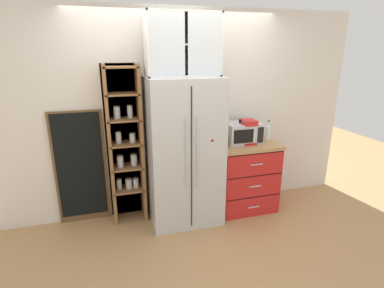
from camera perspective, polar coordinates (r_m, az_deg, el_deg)
The scene contains 12 objects.
ground_plane at distance 3.99m, azimuth -1.30°, elevation -13.75°, with size 10.51×10.51×0.00m, color tan.
wall_back_cream at distance 3.88m, azimuth -2.97°, elevation 5.66°, with size 4.83×0.10×2.55m, color silver.
refrigerator at distance 3.64m, azimuth -1.51°, elevation -1.47°, with size 0.85×0.67×1.78m.
pantry_shelf_column at distance 3.74m, azimuth -12.46°, elevation -0.01°, with size 0.45×0.32×1.92m.
counter_cabinet at distance 4.11m, azimuth 9.92°, elevation -5.90°, with size 0.79×0.60×0.91m.
microwave at distance 3.94m, azimuth 9.50°, elevation 2.12°, with size 0.44×0.33×0.26m.
coffee_maker at distance 3.92m, azimuth 10.34°, elevation 2.36°, with size 0.17×0.20×0.31m.
mug_charcoal at distance 3.85m, azimuth 5.67°, elevation 0.67°, with size 0.12×0.08×0.10m.
bottle_clear at distance 4.09m, azimuth 14.11°, elevation 2.25°, with size 0.07×0.07×0.27m.
bottle_green at distance 3.96m, azimuth 10.08°, elevation 1.94°, with size 0.06×0.06×0.27m.
upper_cabinet at distance 3.49m, azimuth -1.89°, elevation 18.20°, with size 0.82×0.32×0.67m.
chalkboard_menu at distance 3.89m, azimuth -20.27°, elevation -4.21°, with size 0.60×0.04×1.40m.
Camera 1 is at (-0.87, -3.30, 2.07)m, focal length 28.29 mm.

